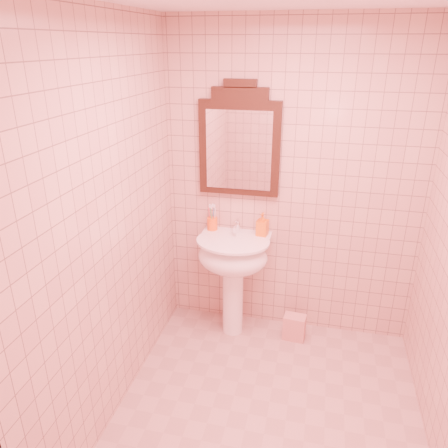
% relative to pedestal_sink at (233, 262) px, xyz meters
% --- Properties ---
extents(floor, '(2.20, 2.20, 0.00)m').
position_rel_pedestal_sink_xyz_m(floor, '(0.42, -0.87, -0.66)').
color(floor, tan).
rests_on(floor, ground).
extents(back_wall, '(2.00, 0.02, 2.50)m').
position_rel_pedestal_sink_xyz_m(back_wall, '(0.42, 0.23, 0.59)').
color(back_wall, '#CEA390').
rests_on(back_wall, floor).
extents(pedestal_sink, '(0.58, 0.58, 0.86)m').
position_rel_pedestal_sink_xyz_m(pedestal_sink, '(0.00, 0.00, 0.00)').
color(pedestal_sink, white).
rests_on(pedestal_sink, floor).
extents(faucet, '(0.04, 0.16, 0.11)m').
position_rel_pedestal_sink_xyz_m(faucet, '(-0.00, 0.14, 0.26)').
color(faucet, white).
rests_on(faucet, pedestal_sink).
extents(mirror, '(0.63, 0.06, 0.88)m').
position_rel_pedestal_sink_xyz_m(mirror, '(-0.00, 0.20, 0.92)').
color(mirror, black).
rests_on(mirror, back_wall).
extents(toothbrush_cup, '(0.08, 0.08, 0.20)m').
position_rel_pedestal_sink_xyz_m(toothbrush_cup, '(-0.21, 0.16, 0.26)').
color(toothbrush_cup, '#F25C14').
rests_on(toothbrush_cup, pedestal_sink).
extents(soap_dispenser, '(0.10, 0.10, 0.19)m').
position_rel_pedestal_sink_xyz_m(soap_dispenser, '(0.21, 0.14, 0.30)').
color(soap_dispenser, orange).
rests_on(soap_dispenser, pedestal_sink).
extents(towel, '(0.19, 0.13, 0.22)m').
position_rel_pedestal_sink_xyz_m(towel, '(0.52, 0.02, -0.55)').
color(towel, tan).
rests_on(towel, floor).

